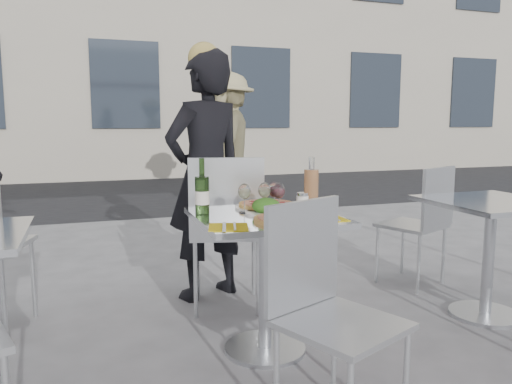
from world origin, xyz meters
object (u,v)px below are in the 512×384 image
object	(u,v)px
salad_plate	(266,207)
napkin_left	(228,227)
side_table_right	(490,233)
chair_far	(226,221)
main_table	(265,254)
wine_bottle	(202,193)
side_chair_rfar	(423,216)
pedestrian_b	(229,142)
woman_diner	(206,177)
sugar_shaker	(302,203)
carafe	(311,188)
wineglass_white_b	(264,191)
wineglass_red_a	(279,192)
napkin_right	(326,218)
chair_near	(323,297)
wineglass_white_a	(244,192)
pizza_far	(267,206)
pizza_near	(286,219)
wineglass_red_b	(274,191)

from	to	relation	value
salad_plate	napkin_left	size ratio (longest dim) A/B	0.99
side_table_right	chair_far	distance (m)	1.66
main_table	wine_bottle	distance (m)	0.46
chair_far	side_chair_rfar	world-z (taller)	chair_far
chair_far	wine_bottle	world-z (taller)	wine_bottle
chair_far	pedestrian_b	world-z (taller)	pedestrian_b
side_table_right	chair_far	bearing A→B (deg)	158.20
side_chair_rfar	woman_diner	bearing A→B (deg)	-34.01
pedestrian_b	sugar_shaker	xyz separation A→B (m)	(-0.82, -4.31, -0.16)
pedestrian_b	napkin_left	distance (m)	4.74
carafe	wineglass_white_b	bearing A→B (deg)	178.14
carafe	sugar_shaker	size ratio (longest dim) A/B	2.71
wineglass_red_a	wine_bottle	bearing A→B (deg)	171.94
salad_plate	wine_bottle	bearing A→B (deg)	163.00
chair_far	napkin_right	size ratio (longest dim) A/B	5.08
chair_near	napkin_right	xyz separation A→B (m)	(0.26, 0.49, 0.21)
salad_plate	wine_bottle	xyz separation A→B (m)	(-0.32, 0.10, 0.08)
wine_bottle	sugar_shaker	bearing A→B (deg)	-12.25
side_chair_rfar	napkin_right	size ratio (longest dim) A/B	4.54
wineglass_white_a	napkin_left	size ratio (longest dim) A/B	0.71
main_table	pizza_far	distance (m)	0.30
side_table_right	wineglass_white_b	bearing A→B (deg)	176.15
salad_plate	carafe	xyz separation A→B (m)	(0.29, 0.08, 0.08)
pizza_near	sugar_shaker	size ratio (longest dim) A/B	2.93
sugar_shaker	carafe	bearing A→B (deg)	44.23
pizza_near	chair_far	bearing A→B (deg)	95.29
pedestrian_b	napkin_right	bearing A→B (deg)	16.03
sugar_shaker	wineglass_white_a	world-z (taller)	wineglass_white_a
sugar_shaker	napkin_right	distance (m)	0.21
woman_diner	sugar_shaker	size ratio (longest dim) A/B	16.00
wineglass_white_a	wineglass_red_b	bearing A→B (deg)	4.75
woman_diner	napkin_right	world-z (taller)	woman_diner
woman_diner	side_chair_rfar	bearing A→B (deg)	146.73
wineglass_white_a	pizza_near	bearing A→B (deg)	-67.29
chair_near	napkin_left	size ratio (longest dim) A/B	4.13
woman_diner	napkin_right	bearing A→B (deg)	84.59
side_chair_rfar	pizza_far	xyz separation A→B (m)	(-1.41, -0.45, 0.23)
salad_plate	wineglass_red_a	world-z (taller)	wineglass_red_a
chair_near	pizza_far	world-z (taller)	chair_near
wineglass_red_b	salad_plate	bearing A→B (deg)	-131.14
napkin_left	wineglass_white_a	bearing A→B (deg)	76.79
woman_diner	napkin_right	distance (m)	1.21
wine_bottle	wineglass_red_b	bearing A→B (deg)	-0.68
side_chair_rfar	wineglass_red_b	bearing A→B (deg)	-1.89
side_chair_rfar	napkin_left	distance (m)	1.97
wineglass_red_a	napkin_left	distance (m)	0.48
salad_plate	sugar_shaker	bearing A→B (deg)	-4.34
salad_plate	carafe	bearing A→B (deg)	14.53
chair_far	side_chair_rfar	bearing A→B (deg)	-165.13
pedestrian_b	carafe	world-z (taller)	pedestrian_b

